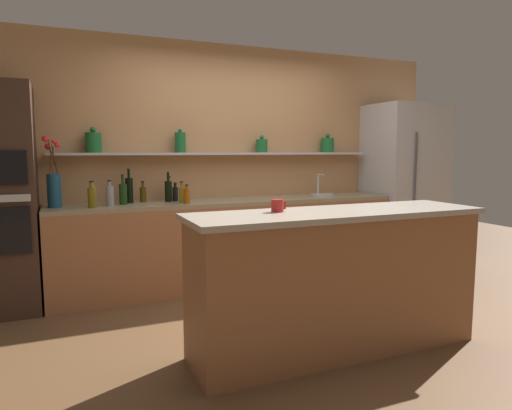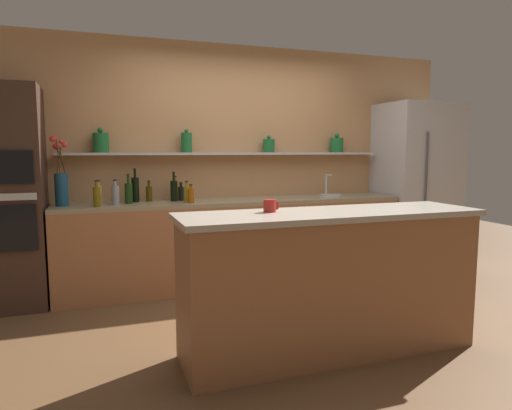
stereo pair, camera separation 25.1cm
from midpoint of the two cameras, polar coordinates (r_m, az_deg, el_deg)
name	(u,v)px [view 1 (the left image)]	position (r m, az deg, el deg)	size (l,w,h in m)	color
ground_plane	(295,321)	(4.01, 3.10, -14.26)	(12.00, 12.00, 0.00)	brown
back_wall_unit	(230,163)	(5.22, -4.64, 5.29)	(5.20, 0.28, 2.60)	tan
back_counter_unit	(231,242)	(4.94, -4.63, -4.66)	(3.67, 0.62, 0.92)	#99603D
island_counter	(336,281)	(3.34, 7.83, -9.37)	(2.16, 0.61, 1.02)	#99603D
refrigerator	(404,186)	(5.96, 16.86, 2.28)	(0.88, 0.73, 2.00)	#B7B7BC
flower_vase	(54,185)	(4.61, -25.43, 2.32)	(0.15, 0.15, 0.66)	navy
sink_fixture	(322,193)	(5.34, 6.91, 1.46)	(0.26, 0.26, 0.25)	#B7B7BC
bottle_spirit_0	(110,195)	(4.56, -19.32, 1.14)	(0.07, 0.07, 0.24)	gray
bottle_oil_1	(91,197)	(4.45, -21.41, 0.91)	(0.06, 0.06, 0.25)	brown
bottle_spirit_2	(93,195)	(4.60, -21.24, 1.11)	(0.06, 0.06, 0.24)	tan
bottle_sauce_3	(187,196)	(4.56, -10.21, 1.15)	(0.06, 0.06, 0.19)	#9E4C0A
bottle_wine_4	(129,190)	(4.76, -17.04, 1.82)	(0.08, 0.08, 0.34)	black
bottle_oil_5	(170,191)	(4.88, -12.21, 1.76)	(0.06, 0.06, 0.26)	olive
bottle_sauce_6	(175,193)	(4.81, -11.52, 1.43)	(0.06, 0.06, 0.19)	black
bottle_oil_7	(182,194)	(4.65, -10.78, 1.31)	(0.06, 0.06, 0.22)	olive
bottle_oil_8	(143,194)	(4.80, -15.41, 1.35)	(0.06, 0.06, 0.21)	#47380A
bottle_wine_9	(168,191)	(4.77, -12.39, 1.76)	(0.07, 0.07, 0.30)	black
bottle_wine_10	(123,194)	(4.63, -17.79, 1.36)	(0.08, 0.08, 0.29)	#193814
coffee_mug	(277,206)	(3.13, 0.41, -0.08)	(0.11, 0.09, 0.09)	maroon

